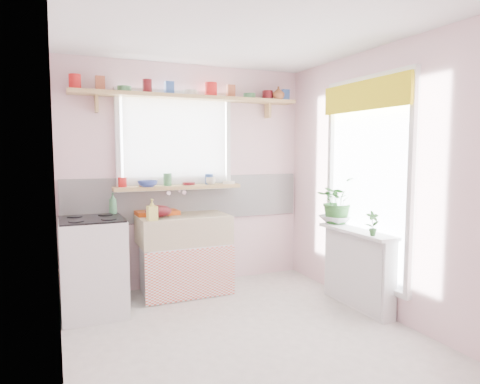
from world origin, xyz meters
name	(u,v)px	position (x,y,z in m)	size (l,w,h in m)	color
room	(270,167)	(0.66, 0.86, 1.37)	(3.20, 3.20, 3.20)	silver
sink_unit	(184,254)	(-0.15, 1.29, 0.43)	(0.95, 0.65, 1.11)	white
cooker	(93,266)	(-1.10, 1.05, 0.46)	(0.58, 0.58, 0.93)	white
radiator_ledge	(358,267)	(1.30, 0.20, 0.40)	(0.22, 0.95, 0.78)	white
windowsill	(178,187)	(-0.15, 1.48, 1.14)	(1.40, 0.22, 0.04)	tan
pine_shelf	(191,97)	(0.00, 1.47, 2.12)	(2.52, 0.24, 0.04)	tan
shelf_crockery	(191,90)	(0.00, 1.47, 2.20)	(2.47, 0.11, 0.12)	red
sill_crockery	(174,181)	(-0.20, 1.48, 1.21)	(1.35, 0.11, 0.12)	red
dish_tray	(156,212)	(-0.40, 1.50, 0.87)	(0.45, 0.34, 0.04)	#DE5313
colander	(158,211)	(-0.42, 1.29, 0.91)	(0.27, 0.27, 0.12)	#520E15
jade_plant	(337,200)	(1.33, 0.60, 1.02)	(0.44, 0.38, 0.49)	#2E6A2A
fruit_bowl	(337,219)	(1.33, 0.60, 0.82)	(0.33, 0.33, 0.08)	silver
herb_pot	(373,223)	(1.21, -0.09, 0.89)	(0.12, 0.08, 0.23)	#2B5E25
soap_bottle_sink	(152,210)	(-0.53, 1.10, 0.96)	(0.10, 0.10, 0.21)	#F4E86C
sill_cup	(211,181)	(0.21, 1.42, 1.20)	(0.11, 0.11, 0.09)	beige
sill_bowl	(148,184)	(-0.50, 1.42, 1.19)	(0.21, 0.21, 0.06)	#354DAF
shelf_vase	(278,93)	(1.06, 1.41, 2.22)	(0.14, 0.14, 0.15)	brown
cooker_bottle	(113,203)	(-0.88, 1.26, 1.02)	(0.08, 0.08, 0.21)	#428455
fruit	(337,213)	(1.34, 0.61, 0.88)	(0.20, 0.14, 0.10)	orange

